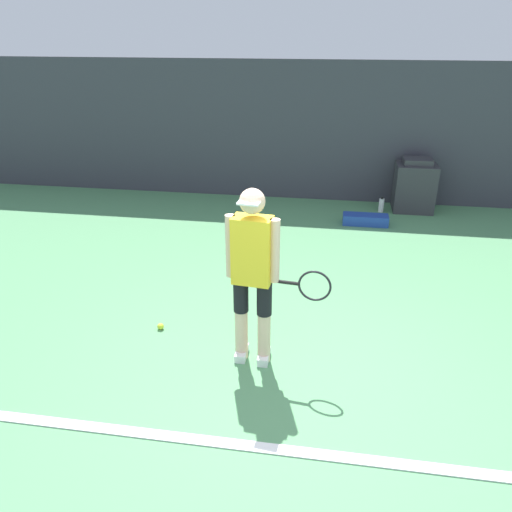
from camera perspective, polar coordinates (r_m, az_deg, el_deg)
ground_plane at (r=4.54m, az=3.86°, el=-14.93°), size 24.00×24.00×0.00m
back_wall at (r=9.06m, az=7.45°, el=13.81°), size 24.00×0.10×2.40m
court_baseline at (r=4.01m, az=2.83°, el=-21.26°), size 21.60×0.10×0.01m
tennis_player at (r=4.39m, az=-0.27°, el=-1.67°), size 0.94×0.30×1.69m
tennis_ball at (r=5.37m, az=-10.85°, el=-7.90°), size 0.07×0.07×0.07m
covered_chair at (r=8.97m, az=17.64°, el=7.65°), size 0.66×0.56×0.90m
equipment_bag at (r=8.19m, az=12.39°, el=4.09°), size 0.71×0.25×0.16m
water_bottle at (r=8.82m, az=14.13°, el=5.67°), size 0.09×0.09×0.26m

